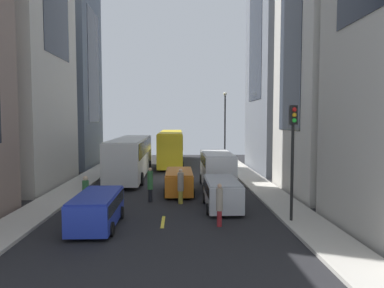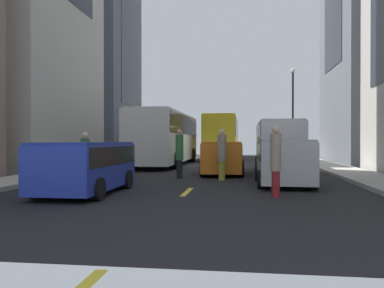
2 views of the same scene
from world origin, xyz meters
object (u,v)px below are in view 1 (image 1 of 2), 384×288
(pedestrian_walking_far, at_px, (219,204))
(delivery_van_white, at_px, (217,167))
(car_blue_0, at_px, (97,208))
(streetcar_yellow, at_px, (171,145))
(pedestrian_waiting_curb, at_px, (86,193))
(pedestrian_crossing_mid, at_px, (150,184))
(car_orange_1, at_px, (179,180))
(pedestrian_crossing_near, at_px, (181,185))
(city_bus_white, at_px, (131,154))
(car_silver_2, at_px, (222,191))
(traffic_light_near_corner, at_px, (293,140))

(pedestrian_walking_far, bearing_deg, delivery_van_white, -88.18)
(car_blue_0, bearing_deg, streetcar_yellow, 82.92)
(pedestrian_waiting_curb, xyz_separation_m, pedestrian_crossing_mid, (3.30, 2.04, 0.08))
(streetcar_yellow, distance_m, delivery_van_white, 15.04)
(car_orange_1, relative_size, pedestrian_crossing_near, 2.09)
(city_bus_white, relative_size, pedestrian_walking_far, 6.01)
(car_blue_0, relative_size, pedestrian_crossing_mid, 2.07)
(pedestrian_crossing_near, distance_m, pedestrian_walking_far, 4.84)
(car_blue_0, height_order, pedestrian_waiting_curb, pedestrian_waiting_curb)
(streetcar_yellow, height_order, pedestrian_waiting_curb, streetcar_yellow)
(pedestrian_waiting_curb, distance_m, pedestrian_walking_far, 7.51)
(car_blue_0, relative_size, pedestrian_waiting_curb, 2.24)
(city_bus_white, distance_m, delivery_van_white, 8.42)
(car_blue_0, height_order, car_orange_1, car_blue_0)
(delivery_van_white, relative_size, pedestrian_waiting_curb, 2.92)
(pedestrian_walking_far, bearing_deg, car_blue_0, 6.39)
(streetcar_yellow, height_order, car_orange_1, streetcar_yellow)
(car_orange_1, height_order, car_silver_2, car_silver_2)
(delivery_van_white, distance_m, car_orange_1, 3.36)
(car_orange_1, bearing_deg, pedestrian_crossing_mid, -127.18)
(pedestrian_waiting_curb, bearing_deg, traffic_light_near_corner, -159.00)
(streetcar_yellow, distance_m, pedestrian_crossing_mid, 18.79)
(streetcar_yellow, xyz_separation_m, pedestrian_crossing_mid, (-0.89, -18.74, -1.02))
(car_blue_0, bearing_deg, car_silver_2, 27.23)
(car_silver_2, relative_size, pedestrian_crossing_near, 2.06)
(pedestrian_crossing_near, bearing_deg, car_silver_2, 126.18)
(streetcar_yellow, distance_m, pedestrian_waiting_curb, 21.23)
(delivery_van_white, height_order, pedestrian_crossing_near, delivery_van_white)
(car_blue_0, distance_m, car_orange_1, 8.18)
(car_blue_0, relative_size, pedestrian_walking_far, 2.15)
(pedestrian_crossing_mid, distance_m, traffic_light_near_corner, 8.96)
(pedestrian_walking_far, height_order, pedestrian_crossing_mid, pedestrian_crossing_mid)
(pedestrian_crossing_near, bearing_deg, delivery_van_white, -144.86)
(pedestrian_crossing_near, xyz_separation_m, pedestrian_waiting_curb, (-5.12, -1.50, -0.07))
(city_bus_white, bearing_deg, pedestrian_waiting_curb, -94.90)
(pedestrian_crossing_near, bearing_deg, car_blue_0, 23.35)
(city_bus_white, bearing_deg, traffic_light_near_corner, -55.68)
(delivery_van_white, relative_size, car_silver_2, 1.32)
(streetcar_yellow, relative_size, car_silver_2, 3.28)
(city_bus_white, height_order, traffic_light_near_corner, traffic_light_near_corner)
(traffic_light_near_corner, bearing_deg, car_blue_0, -178.55)
(car_silver_2, relative_size, pedestrian_walking_far, 2.13)
(pedestrian_crossing_near, height_order, pedestrian_walking_far, pedestrian_crossing_near)
(streetcar_yellow, xyz_separation_m, car_silver_2, (3.21, -20.52, -1.16))
(city_bus_white, bearing_deg, streetcar_yellow, 71.49)
(car_blue_0, bearing_deg, pedestrian_crossing_mid, 67.48)
(car_blue_0, xyz_separation_m, car_orange_1, (3.79, 7.24, -0.00))
(car_blue_0, bearing_deg, car_orange_1, 62.37)
(car_orange_1, xyz_separation_m, car_silver_2, (2.36, -4.08, 0.05))
(pedestrian_crossing_mid, bearing_deg, delivery_van_white, -114.35)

